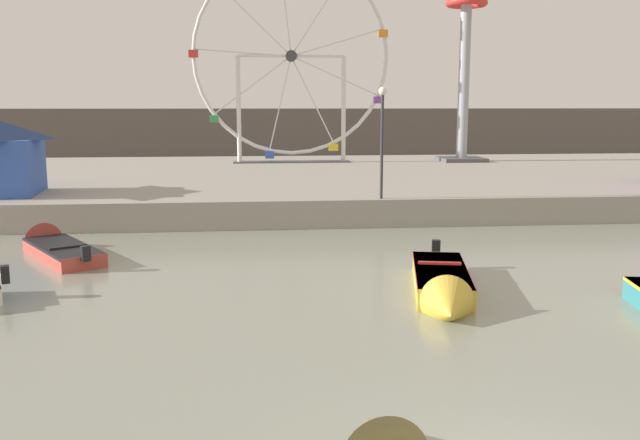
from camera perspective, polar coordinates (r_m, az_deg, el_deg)
quay_promenade at (r=37.66m, az=-0.91°, el=3.25°), size 110.00×23.35×1.11m
distant_town_skyline at (r=62.48m, az=-2.90°, el=7.29°), size 140.00×3.00×4.40m
motorboat_mustard_yellow at (r=17.11m, az=10.27°, el=-5.56°), size 2.36×5.52×1.26m
motorboat_faded_red at (r=23.59m, az=-21.44°, el=-2.04°), size 3.82×5.07×1.27m
ferris_wheel_white_frame at (r=43.55m, az=-2.43°, el=13.27°), size 12.42×1.20×12.75m
drop_tower_steel_tower at (r=45.55m, az=12.06°, el=14.30°), size 2.80×2.80×15.94m
promenade_lamp_near at (r=26.53m, az=5.22°, el=7.75°), size 0.32×0.32×4.30m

